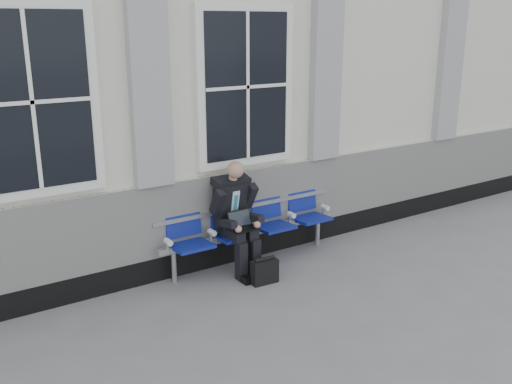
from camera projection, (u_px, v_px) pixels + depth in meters
ground at (290, 309)px, 6.22m from camera, size 70.00×70.00×0.00m
station_building at (151, 78)px, 8.36m from camera, size 14.40×4.40×4.49m
bench at (250, 221)px, 7.30m from camera, size 2.60×0.47×0.91m
businessman at (236, 213)px, 6.98m from camera, size 0.56×0.75×1.41m
briefcase at (265, 271)px, 6.79m from camera, size 0.33×0.16×0.33m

